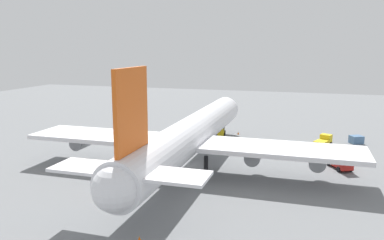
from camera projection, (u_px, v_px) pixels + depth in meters
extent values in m
plane|color=slate|center=(192.00, 166.00, 65.47)|extent=(235.66, 235.66, 0.00)
cylinder|color=silver|center=(192.00, 134.00, 64.41)|extent=(53.63, 5.78, 5.78)
sphere|color=silver|center=(226.00, 109.00, 89.60)|extent=(5.66, 5.66, 5.66)
sphere|color=silver|center=(115.00, 189.00, 39.23)|extent=(4.91, 4.91, 4.91)
cube|color=#D85919|center=(131.00, 110.00, 41.86)|extent=(7.51, 0.50, 9.25)
cube|color=silver|center=(169.00, 175.00, 40.75)|extent=(4.83, 8.67, 0.36)
cube|color=silver|center=(92.00, 167.00, 43.43)|extent=(4.83, 8.67, 0.36)
cube|color=silver|center=(279.00, 149.00, 57.86)|extent=(9.12, 25.59, 0.70)
cube|color=silver|center=(107.00, 136.00, 66.25)|extent=(9.12, 25.59, 0.70)
cylinder|color=gray|center=(254.00, 155.00, 60.20)|extent=(4.62, 2.43, 2.43)
cylinder|color=gray|center=(317.00, 161.00, 57.47)|extent=(4.62, 2.43, 2.43)
cylinder|color=gray|center=(130.00, 145.00, 66.37)|extent=(4.62, 2.43, 2.43)
cylinder|color=gray|center=(82.00, 141.00, 69.10)|extent=(4.62, 2.43, 2.43)
cylinder|color=black|center=(216.00, 136.00, 81.33)|extent=(0.70, 0.70, 2.81)
cylinder|color=black|center=(206.00, 164.00, 61.78)|extent=(0.70, 0.70, 2.81)
cylinder|color=black|center=(169.00, 161.00, 63.61)|extent=(0.70, 0.70, 2.81)
cube|color=yellow|center=(326.00, 139.00, 79.32)|extent=(2.21, 2.55, 1.85)
cube|color=yellow|center=(321.00, 143.00, 77.68)|extent=(3.75, 3.22, 0.94)
cylinder|color=black|center=(331.00, 144.00, 78.65)|extent=(0.91, 0.60, 0.87)
cylinder|color=black|center=(320.00, 142.00, 80.13)|extent=(0.91, 0.60, 0.87)
cylinder|color=black|center=(325.00, 147.00, 76.51)|extent=(0.91, 0.60, 0.87)
cylinder|color=black|center=(314.00, 145.00, 77.99)|extent=(0.91, 0.60, 0.87)
cube|color=#B21E19|center=(345.00, 163.00, 62.30)|extent=(2.67, 2.67, 1.91)
cube|color=#B21E19|center=(336.00, 161.00, 64.98)|extent=(3.87, 3.24, 1.09)
cylinder|color=black|center=(338.00, 169.00, 62.34)|extent=(0.92, 0.63, 0.89)
cylinder|color=black|center=(351.00, 169.00, 62.65)|extent=(0.92, 0.63, 0.89)
cylinder|color=black|center=(328.00, 163.00, 65.56)|extent=(0.92, 0.63, 0.89)
cylinder|color=black|center=(340.00, 163.00, 65.87)|extent=(0.92, 0.63, 0.89)
cube|color=#333338|center=(220.00, 128.00, 89.57)|extent=(2.00, 2.53, 2.02)
cube|color=yellow|center=(219.00, 132.00, 87.16)|extent=(3.85, 2.84, 0.99)
cylinder|color=black|center=(225.00, 132.00, 89.45)|extent=(1.01, 0.44, 0.98)
cylinder|color=black|center=(214.00, 132.00, 89.77)|extent=(1.01, 0.44, 0.98)
cylinder|color=black|center=(224.00, 135.00, 86.33)|extent=(1.01, 0.44, 0.98)
cylinder|color=black|center=(213.00, 135.00, 86.65)|extent=(1.01, 0.44, 0.98)
cube|color=#4C729E|center=(356.00, 140.00, 80.98)|extent=(2.96, 3.12, 1.63)
cone|color=orange|center=(238.00, 133.00, 89.41)|extent=(0.44, 0.44, 0.63)
cone|color=orange|center=(139.00, 239.00, 39.81)|extent=(0.50, 0.50, 0.71)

